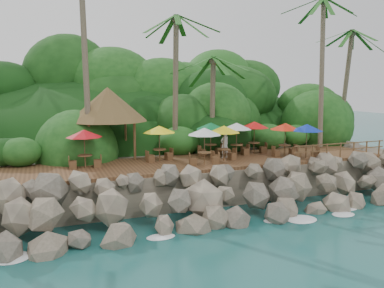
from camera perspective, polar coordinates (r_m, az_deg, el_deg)
name	(u,v)px	position (r m, az deg, el deg)	size (l,w,h in m)	color
ground	(235,229)	(20.11, 6.28, -12.06)	(140.00, 140.00, 0.00)	#19514F
land_base	(151,155)	(34.36, -5.99, -1.54)	(32.00, 25.20, 2.10)	gray
jungle_hill	(132,153)	(41.72, -8.65, -1.26)	(44.80, 28.00, 15.40)	#143811
seawall	(219,196)	(21.45, 3.87, -7.46)	(29.00, 4.00, 2.30)	gray
terrace	(192,163)	(24.78, 0.00, -2.74)	(26.00, 5.00, 0.20)	brown
jungle_foliage	(154,169)	(33.61, -5.52, -3.59)	(44.00, 16.00, 12.00)	#143811
foam_line	(233,226)	(20.35, 5.89, -11.71)	(25.20, 0.80, 0.06)	white
palms	(197,9)	(27.82, 0.78, 18.82)	(34.85, 7.21, 14.37)	brown
palapa	(108,104)	(26.30, -12.04, 5.61)	(5.12, 5.12, 4.60)	brown
dining_clusters	(202,132)	(24.68, 1.48, 1.79)	(21.22, 5.26, 2.23)	brown
railing	(341,149)	(27.62, 20.61, -0.63)	(7.20, 0.10, 1.00)	brown
waiter	(225,145)	(25.88, 4.72, -0.08)	(0.64, 0.42, 1.77)	white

